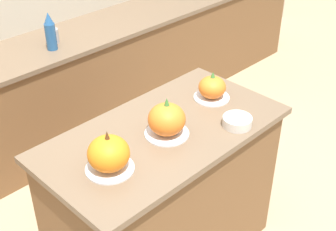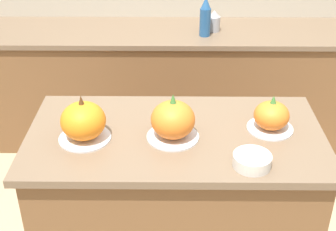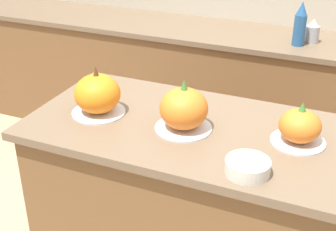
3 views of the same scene
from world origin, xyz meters
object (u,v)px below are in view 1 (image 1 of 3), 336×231
(pumpkin_cake_center, at_px, (167,120))
(pumpkin_cake_right, at_px, (212,88))
(pumpkin_cake_left, at_px, (109,154))
(bottle_short, at_px, (52,33))
(bottle_tall, at_px, (50,32))
(mixing_bowl, at_px, (237,121))

(pumpkin_cake_center, bearing_deg, pumpkin_cake_right, 9.47)
(pumpkin_cake_left, relative_size, pumpkin_cake_right, 1.10)
(pumpkin_cake_left, height_order, bottle_short, pumpkin_cake_left)
(pumpkin_cake_right, bearing_deg, bottle_tall, 99.30)
(pumpkin_cake_left, distance_m, pumpkin_cake_center, 0.38)
(bottle_tall, bearing_deg, pumpkin_cake_right, -80.70)
(pumpkin_cake_center, bearing_deg, mixing_bowl, -33.16)
(pumpkin_cake_right, relative_size, mixing_bowl, 1.34)
(pumpkin_cake_right, xyz_separation_m, mixing_bowl, (-0.12, -0.28, -0.04))
(pumpkin_cake_right, height_order, bottle_tall, bottle_tall)
(mixing_bowl, bearing_deg, pumpkin_cake_left, 164.58)
(pumpkin_cake_center, xyz_separation_m, pumpkin_cake_right, (0.44, 0.07, -0.02))
(pumpkin_cake_left, xyz_separation_m, pumpkin_cake_right, (0.82, 0.09, -0.02))
(pumpkin_cake_center, distance_m, mixing_bowl, 0.38)
(pumpkin_cake_left, xyz_separation_m, bottle_short, (0.68, 1.50, -0.06))
(pumpkin_cake_left, distance_m, mixing_bowl, 0.73)
(pumpkin_cake_center, distance_m, pumpkin_cake_right, 0.44)
(pumpkin_cake_left, bearing_deg, pumpkin_cake_center, 1.97)
(pumpkin_cake_left, xyz_separation_m, pumpkin_cake_center, (0.38, 0.01, 0.00))
(bottle_short, xyz_separation_m, mixing_bowl, (0.02, -1.69, 0.00))
(pumpkin_cake_center, relative_size, bottle_tall, 0.83)
(pumpkin_cake_center, height_order, mixing_bowl, pumpkin_cake_center)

